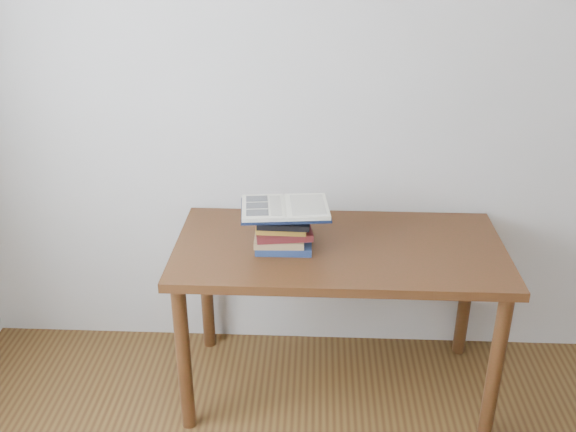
{
  "coord_description": "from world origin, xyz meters",
  "views": [
    {
      "loc": [
        -0.1,
        -1.0,
        2.0
      ],
      "look_at": [
        -0.21,
        1.25,
        0.93
      ],
      "focal_mm": 40.0,
      "sensor_mm": 36.0,
      "label": 1
    }
  ],
  "objects": [
    {
      "name": "book_stack",
      "position": [
        -0.23,
        1.35,
        0.83
      ],
      "size": [
        0.25,
        0.2,
        0.18
      ],
      "color": "#18224A",
      "rests_on": "desk"
    },
    {
      "name": "room_shell",
      "position": [
        -0.08,
        0.01,
        1.63
      ],
      "size": [
        3.54,
        3.54,
        2.62
      ],
      "color": "beige",
      "rests_on": "ground"
    },
    {
      "name": "desk",
      "position": [
        0.0,
        1.38,
        0.64
      ],
      "size": [
        1.38,
        0.69,
        0.74
      ],
      "color": "#4B2212",
      "rests_on": "ground"
    },
    {
      "name": "open_book",
      "position": [
        -0.22,
        1.33,
        0.93
      ],
      "size": [
        0.38,
        0.28,
        0.03
      ],
      "rotation": [
        0.0,
        0.0,
        0.1
      ],
      "color": "black",
      "rests_on": "book_stack"
    }
  ]
}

